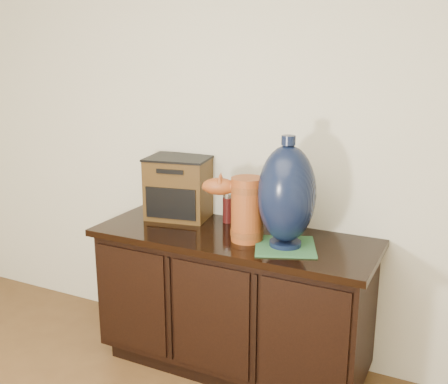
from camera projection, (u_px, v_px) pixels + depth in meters
The scene contains 6 objects.
sideboard at pixel (233, 300), 2.77m from camera, with size 1.46×0.56×0.75m.
terracotta_vessel at pixel (247, 205), 2.55m from camera, with size 0.45×0.22×0.32m.
tv_radio at pixel (179, 187), 2.93m from camera, with size 0.39×0.33×0.34m.
green_mat at pixel (285, 246), 2.50m from camera, with size 0.28×0.28×0.01m, color #2A5D35.
lamp_base at pixel (287, 195), 2.44m from camera, with size 0.35×0.35×0.53m.
spray_can at pixel (228, 208), 2.85m from camera, with size 0.06×0.06×0.16m.
Camera 1 is at (1.08, -0.06, 1.65)m, focal length 42.00 mm.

